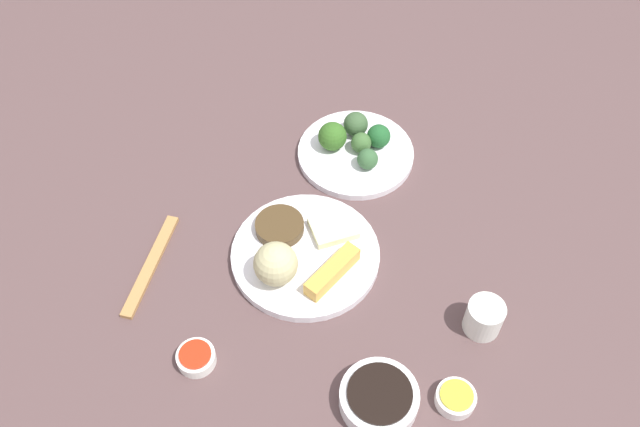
# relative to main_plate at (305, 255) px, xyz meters

# --- Properties ---
(tabletop) EXTENTS (2.20, 2.20, 0.02)m
(tabletop) POSITION_rel_main_plate_xyz_m (0.02, -0.03, -0.02)
(tabletop) COLOR brown
(tabletop) RESTS_ON ground
(main_plate) EXTENTS (0.25, 0.25, 0.02)m
(main_plate) POSITION_rel_main_plate_xyz_m (0.00, 0.00, 0.00)
(main_plate) COLOR white
(main_plate) RESTS_ON tabletop
(rice_scoop) EXTENTS (0.07, 0.07, 0.07)m
(rice_scoop) POSITION_rel_main_plate_xyz_m (0.02, -0.06, 0.04)
(rice_scoop) COLOR #BDB682
(rice_scoop) RESTS_ON main_plate
(spring_roll) EXTENTS (0.07, 0.11, 0.03)m
(spring_roll) POSITION_rel_main_plate_xyz_m (0.06, 0.02, 0.02)
(spring_roll) COLOR gold
(spring_roll) RESTS_ON main_plate
(crab_rangoon_wonton) EXTENTS (0.07, 0.08, 0.01)m
(crab_rangoon_wonton) POSITION_rel_main_plate_xyz_m (-0.02, 0.06, 0.02)
(crab_rangoon_wonton) COLOR beige
(crab_rangoon_wonton) RESTS_ON main_plate
(stir_fry_heap) EXTENTS (0.08, 0.08, 0.02)m
(stir_fry_heap) POSITION_rel_main_plate_xyz_m (-0.06, -0.02, 0.02)
(stir_fry_heap) COLOR #47341C
(stir_fry_heap) RESTS_ON main_plate
(broccoli_plate) EXTENTS (0.22, 0.22, 0.01)m
(broccoli_plate) POSITION_rel_main_plate_xyz_m (-0.17, 0.19, -0.00)
(broccoli_plate) COLOR white
(broccoli_plate) RESTS_ON tabletop
(broccoli_floret_0) EXTENTS (0.04, 0.04, 0.04)m
(broccoli_floret_0) POSITION_rel_main_plate_xyz_m (-0.12, 0.19, 0.03)
(broccoli_floret_0) COLOR #355E35
(broccoli_floret_0) RESTS_ON broccoli_plate
(broccoli_floret_1) EXTENTS (0.04, 0.04, 0.04)m
(broccoli_floret_1) POSITION_rel_main_plate_xyz_m (-0.16, 0.20, 0.03)
(broccoli_floret_1) COLOR #3C6330
(broccoli_floret_1) RESTS_ON broccoli_plate
(broccoli_floret_2) EXTENTS (0.05, 0.05, 0.05)m
(broccoli_floret_2) POSITION_rel_main_plate_xyz_m (-0.20, 0.15, 0.03)
(broccoli_floret_2) COLOR #336320
(broccoli_floret_2) RESTS_ON broccoli_plate
(broccoli_floret_4) EXTENTS (0.04, 0.04, 0.04)m
(broccoli_floret_4) POSITION_rel_main_plate_xyz_m (-0.16, 0.23, 0.03)
(broccoli_floret_4) COLOR #1F5929
(broccoli_floret_4) RESTS_ON broccoli_plate
(broccoli_floret_5) EXTENTS (0.05, 0.05, 0.05)m
(broccoli_floret_5) POSITION_rel_main_plate_xyz_m (-0.21, 0.21, 0.03)
(broccoli_floret_5) COLOR #3A5833
(broccoli_floret_5) RESTS_ON broccoli_plate
(soy_sauce_bowl) EXTENTS (0.12, 0.12, 0.03)m
(soy_sauce_bowl) POSITION_rel_main_plate_xyz_m (0.28, -0.02, 0.01)
(soy_sauce_bowl) COLOR white
(soy_sauce_bowl) RESTS_ON tabletop
(soy_sauce_bowl_liquid) EXTENTS (0.09, 0.09, 0.00)m
(soy_sauce_bowl_liquid) POSITION_rel_main_plate_xyz_m (0.28, -0.02, 0.03)
(soy_sauce_bowl_liquid) COLOR black
(soy_sauce_bowl_liquid) RESTS_ON soy_sauce_bowl
(sauce_ramekin_hot_mustard) EXTENTS (0.06, 0.06, 0.02)m
(sauce_ramekin_hot_mustard) POSITION_rel_main_plate_xyz_m (0.33, 0.08, 0.00)
(sauce_ramekin_hot_mustard) COLOR white
(sauce_ramekin_hot_mustard) RESTS_ON tabletop
(sauce_ramekin_hot_mustard_liquid) EXTENTS (0.05, 0.05, 0.00)m
(sauce_ramekin_hot_mustard_liquid) POSITION_rel_main_plate_xyz_m (0.33, 0.08, 0.02)
(sauce_ramekin_hot_mustard_liquid) COLOR yellow
(sauce_ramekin_hot_mustard_liquid) RESTS_ON sauce_ramekin_hot_mustard
(sauce_ramekin_sweet_and_sour) EXTENTS (0.06, 0.06, 0.02)m
(sauce_ramekin_sweet_and_sour) POSITION_rel_main_plate_xyz_m (0.10, -0.23, 0.00)
(sauce_ramekin_sweet_and_sour) COLOR white
(sauce_ramekin_sweet_and_sour) RESTS_ON tabletop
(sauce_ramekin_sweet_and_sour_liquid) EXTENTS (0.05, 0.05, 0.00)m
(sauce_ramekin_sweet_and_sour_liquid) POSITION_rel_main_plate_xyz_m (0.10, -0.23, 0.02)
(sauce_ramekin_sweet_and_sour_liquid) COLOR red
(sauce_ramekin_sweet_and_sour_liquid) RESTS_ON sauce_ramekin_sweet_and_sour
(teacup) EXTENTS (0.06, 0.06, 0.06)m
(teacup) POSITION_rel_main_plate_xyz_m (0.24, 0.19, 0.02)
(teacup) COLOR white
(teacup) RESTS_ON tabletop
(chopsticks_pair) EXTENTS (0.17, 0.15, 0.01)m
(chopsticks_pair) POSITION_rel_main_plate_xyz_m (-0.10, -0.24, -0.00)
(chopsticks_pair) COLOR #AF7F46
(chopsticks_pair) RESTS_ON tabletop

